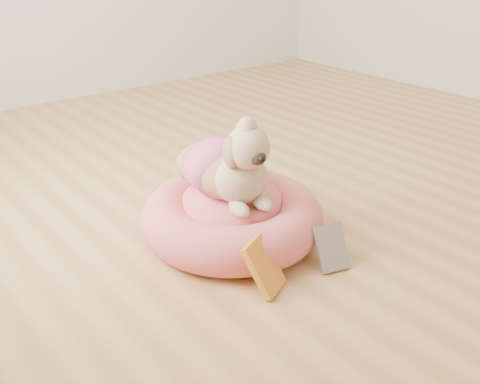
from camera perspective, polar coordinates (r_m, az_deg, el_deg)
floor at (r=2.65m, az=9.26°, el=1.00°), size 4.50×4.50×0.00m
pet_bed at (r=2.11m, az=-0.85°, el=-2.71°), size 0.72×0.72×0.18m
dog at (r=1.99m, az=-1.30°, el=4.23°), size 0.40×0.53×0.36m
book_yellow at (r=1.80m, az=2.56°, el=-7.94°), size 0.16×0.16×0.18m
book_white at (r=1.96m, az=9.72°, el=-5.84°), size 0.14×0.13×0.15m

